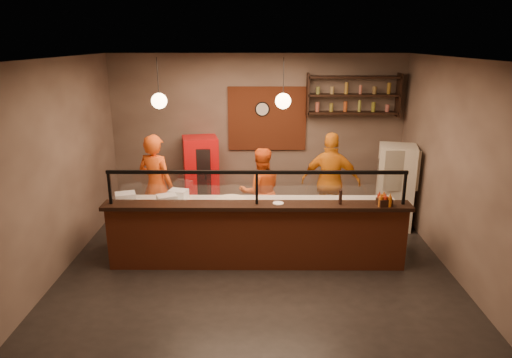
{
  "coord_description": "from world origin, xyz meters",
  "views": [
    {
      "loc": [
        0.03,
        -6.82,
        3.44
      ],
      "look_at": [
        -0.02,
        0.3,
        1.27
      ],
      "focal_mm": 32.0,
      "sensor_mm": 36.0,
      "label": 1
    }
  ],
  "objects_px": {
    "pizza_dough": "(231,199)",
    "pepper_mill": "(340,197)",
    "wall_clock": "(262,109)",
    "cook_left": "(156,186)",
    "cook_right": "(331,182)",
    "fridge": "(395,187)",
    "cook_mid": "(261,192)",
    "condiment_caddy": "(384,202)",
    "red_cooler": "(201,175)"
  },
  "relations": [
    {
      "from": "condiment_caddy",
      "to": "cook_mid",
      "type": "bearing_deg",
      "value": 143.36
    },
    {
      "from": "cook_mid",
      "to": "condiment_caddy",
      "type": "distance_m",
      "value": 2.33
    },
    {
      "from": "fridge",
      "to": "red_cooler",
      "type": "distance_m",
      "value": 3.84
    },
    {
      "from": "cook_left",
      "to": "pepper_mill",
      "type": "bearing_deg",
      "value": -179.52
    },
    {
      "from": "condiment_caddy",
      "to": "pepper_mill",
      "type": "xyz_separation_m",
      "value": [
        -0.65,
        0.06,
        0.06
      ]
    },
    {
      "from": "condiment_caddy",
      "to": "pizza_dough",
      "type": "bearing_deg",
      "value": 163.54
    },
    {
      "from": "cook_mid",
      "to": "condiment_caddy",
      "type": "relative_size",
      "value": 8.01
    },
    {
      "from": "fridge",
      "to": "condiment_caddy",
      "type": "bearing_deg",
      "value": -98.52
    },
    {
      "from": "cook_mid",
      "to": "red_cooler",
      "type": "xyz_separation_m",
      "value": [
        -1.22,
        1.14,
        -0.02
      ]
    },
    {
      "from": "cook_mid",
      "to": "cook_right",
      "type": "distance_m",
      "value": 1.32
    },
    {
      "from": "wall_clock",
      "to": "fridge",
      "type": "xyz_separation_m",
      "value": [
        2.5,
        -1.09,
        -1.3
      ]
    },
    {
      "from": "cook_left",
      "to": "condiment_caddy",
      "type": "distance_m",
      "value": 3.97
    },
    {
      "from": "wall_clock",
      "to": "red_cooler",
      "type": "distance_m",
      "value": 1.84
    },
    {
      "from": "pizza_dough",
      "to": "wall_clock",
      "type": "bearing_deg",
      "value": 75.86
    },
    {
      "from": "cook_left",
      "to": "red_cooler",
      "type": "relative_size",
      "value": 1.18
    },
    {
      "from": "wall_clock",
      "to": "condiment_caddy",
      "type": "height_order",
      "value": "wall_clock"
    },
    {
      "from": "wall_clock",
      "to": "fridge",
      "type": "bearing_deg",
      "value": -23.55
    },
    {
      "from": "pepper_mill",
      "to": "red_cooler",
      "type": "bearing_deg",
      "value": 134.62
    },
    {
      "from": "cook_mid",
      "to": "condiment_caddy",
      "type": "xyz_separation_m",
      "value": [
        1.85,
        -1.38,
        0.3
      ]
    },
    {
      "from": "red_cooler",
      "to": "fridge",
      "type": "bearing_deg",
      "value": -23.83
    },
    {
      "from": "red_cooler",
      "to": "pizza_dough",
      "type": "relative_size",
      "value": 3.05
    },
    {
      "from": "cook_mid",
      "to": "fridge",
      "type": "distance_m",
      "value": 2.56
    },
    {
      "from": "cook_right",
      "to": "red_cooler",
      "type": "relative_size",
      "value": 1.17
    },
    {
      "from": "pizza_dough",
      "to": "condiment_caddy",
      "type": "distance_m",
      "value": 2.46
    },
    {
      "from": "cook_right",
      "to": "fridge",
      "type": "bearing_deg",
      "value": -160.52
    },
    {
      "from": "cook_left",
      "to": "cook_mid",
      "type": "relative_size",
      "value": 1.15
    },
    {
      "from": "cook_right",
      "to": "pepper_mill",
      "type": "height_order",
      "value": "cook_right"
    },
    {
      "from": "fridge",
      "to": "condiment_caddy",
      "type": "height_order",
      "value": "fridge"
    },
    {
      "from": "wall_clock",
      "to": "cook_right",
      "type": "bearing_deg",
      "value": -44.04
    },
    {
      "from": "condiment_caddy",
      "to": "pepper_mill",
      "type": "height_order",
      "value": "pepper_mill"
    },
    {
      "from": "condiment_caddy",
      "to": "pepper_mill",
      "type": "bearing_deg",
      "value": 174.65
    },
    {
      "from": "cook_mid",
      "to": "fridge",
      "type": "xyz_separation_m",
      "value": [
        2.54,
        0.36,
        -0.02
      ]
    },
    {
      "from": "cook_right",
      "to": "condiment_caddy",
      "type": "height_order",
      "value": "cook_right"
    },
    {
      "from": "condiment_caddy",
      "to": "cook_right",
      "type": "bearing_deg",
      "value": 108.97
    },
    {
      "from": "cook_left",
      "to": "cook_mid",
      "type": "distance_m",
      "value": 1.88
    },
    {
      "from": "condiment_caddy",
      "to": "cook_left",
      "type": "bearing_deg",
      "value": 160.18
    },
    {
      "from": "wall_clock",
      "to": "cook_left",
      "type": "xyz_separation_m",
      "value": [
        -1.92,
        -1.48,
        -1.16
      ]
    },
    {
      "from": "wall_clock",
      "to": "condiment_caddy",
      "type": "relative_size",
      "value": 1.48
    },
    {
      "from": "red_cooler",
      "to": "pepper_mill",
      "type": "height_order",
      "value": "red_cooler"
    },
    {
      "from": "fridge",
      "to": "red_cooler",
      "type": "bearing_deg",
      "value": -178.71
    },
    {
      "from": "cook_left",
      "to": "pepper_mill",
      "type": "distance_m",
      "value": 3.35
    },
    {
      "from": "pizza_dough",
      "to": "fridge",
      "type": "bearing_deg",
      "value": 18.91
    },
    {
      "from": "cook_right",
      "to": "fridge",
      "type": "distance_m",
      "value": 1.25
    },
    {
      "from": "cook_right",
      "to": "pepper_mill",
      "type": "relative_size",
      "value": 8.32
    },
    {
      "from": "cook_mid",
      "to": "wall_clock",
      "type": "bearing_deg",
      "value": -103.09
    },
    {
      "from": "wall_clock",
      "to": "fridge",
      "type": "distance_m",
      "value": 3.02
    },
    {
      "from": "red_cooler",
      "to": "condiment_caddy",
      "type": "bearing_deg",
      "value": -51.41
    },
    {
      "from": "pizza_dough",
      "to": "pepper_mill",
      "type": "xyz_separation_m",
      "value": [
        1.7,
        -0.63,
        0.27
      ]
    },
    {
      "from": "cook_left",
      "to": "pepper_mill",
      "type": "relative_size",
      "value": 8.41
    },
    {
      "from": "wall_clock",
      "to": "cook_mid",
      "type": "height_order",
      "value": "wall_clock"
    }
  ]
}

